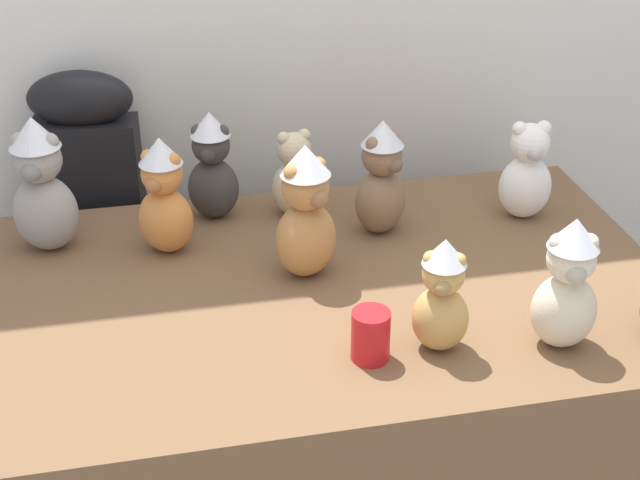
# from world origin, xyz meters

# --- Properties ---
(display_table) EXTENTS (1.63, 1.00, 0.73)m
(display_table) POSITION_xyz_m (0.00, 0.25, 0.36)
(display_table) COLOR brown
(display_table) RESTS_ON ground_plane
(instrument_case) EXTENTS (0.29, 0.16, 1.07)m
(instrument_case) POSITION_xyz_m (-0.52, 0.88, 0.54)
(instrument_case) COLOR black
(instrument_case) RESTS_ON ground_plane
(teddy_bear_ash) EXTENTS (0.18, 0.17, 0.35)m
(teddy_bear_ash) POSITION_xyz_m (-0.61, 0.56, 0.90)
(teddy_bear_ash) COLOR gray
(teddy_bear_ash) RESTS_ON display_table
(teddy_bear_honey) EXTENTS (0.14, 0.13, 0.26)m
(teddy_bear_honey) POSITION_xyz_m (0.19, -0.04, 0.85)
(teddy_bear_honey) COLOR tan
(teddy_bear_honey) RESTS_ON display_table
(teddy_bear_caramel) EXTENTS (0.19, 0.18, 0.33)m
(teddy_bear_caramel) POSITION_xyz_m (-0.02, 0.31, 0.89)
(teddy_bear_caramel) COLOR #B27A42
(teddy_bear_caramel) RESTS_ON display_table
(teddy_bear_mocha) EXTENTS (0.18, 0.17, 0.30)m
(teddy_bear_mocha) POSITION_xyz_m (0.20, 0.48, 0.87)
(teddy_bear_mocha) COLOR #7F6047
(teddy_bear_mocha) RESTS_ON display_table
(teddy_bear_ginger) EXTENTS (0.17, 0.17, 0.30)m
(teddy_bear_ginger) POSITION_xyz_m (-0.33, 0.49, 0.87)
(teddy_bear_ginger) COLOR #D17F3D
(teddy_bear_ginger) RESTS_ON display_table
(teddy_bear_cream) EXTENTS (0.15, 0.14, 0.30)m
(teddy_bear_cream) POSITION_xyz_m (0.44, -0.08, 0.87)
(teddy_bear_cream) COLOR beige
(teddy_bear_cream) RESTS_ON display_table
(teddy_bear_snow) EXTENTS (0.15, 0.13, 0.27)m
(teddy_bear_snow) POSITION_xyz_m (0.59, 0.48, 0.85)
(teddy_bear_snow) COLOR white
(teddy_bear_snow) RESTS_ON display_table
(teddy_bear_charcoal) EXTENTS (0.16, 0.14, 0.29)m
(teddy_bear_charcoal) POSITION_xyz_m (-0.20, 0.64, 0.87)
(teddy_bear_charcoal) COLOR #383533
(teddy_bear_charcoal) RESTS_ON display_table
(teddy_bear_sand) EXTENTS (0.13, 0.12, 0.24)m
(teddy_bear_sand) POSITION_xyz_m (0.01, 0.61, 0.84)
(teddy_bear_sand) COLOR #CCB78E
(teddy_bear_sand) RESTS_ON display_table
(party_cup_red) EXTENTS (0.08, 0.08, 0.11)m
(party_cup_red) POSITION_xyz_m (0.04, -0.04, 0.78)
(party_cup_red) COLOR red
(party_cup_red) RESTS_ON display_table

